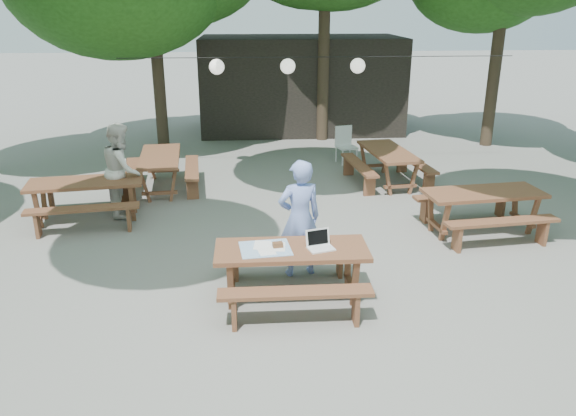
# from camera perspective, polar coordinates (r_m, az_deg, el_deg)

# --- Properties ---
(ground) EXTENTS (80.00, 80.00, 0.00)m
(ground) POSITION_cam_1_polar(r_m,az_deg,el_deg) (8.00, 4.34, -7.93)
(ground) COLOR slate
(ground) RESTS_ON ground
(pavilion) EXTENTS (6.00, 3.00, 2.80)m
(pavilion) POSITION_cam_1_polar(r_m,az_deg,el_deg) (17.71, 1.29, 12.51)
(pavilion) COLOR black
(pavilion) RESTS_ON ground
(main_picnic_table) EXTENTS (2.00, 1.58, 0.75)m
(main_picnic_table) POSITION_cam_1_polar(r_m,az_deg,el_deg) (7.49, 0.36, -6.62)
(main_picnic_table) COLOR brown
(main_picnic_table) RESTS_ON ground
(picnic_table_nw) EXTENTS (2.10, 1.83, 0.75)m
(picnic_table_nw) POSITION_cam_1_polar(r_m,az_deg,el_deg) (10.82, -19.72, 0.78)
(picnic_table_nw) COLOR brown
(picnic_table_nw) RESTS_ON ground
(picnic_table_ne) EXTENTS (2.08, 1.78, 0.75)m
(picnic_table_ne) POSITION_cam_1_polar(r_m,az_deg,el_deg) (10.18, 19.07, -0.32)
(picnic_table_ne) COLOR brown
(picnic_table_ne) RESTS_ON ground
(picnic_table_far_w) EXTENTS (1.75, 2.06, 0.75)m
(picnic_table_far_w) POSITION_cam_1_polar(r_m,az_deg,el_deg) (12.20, -12.78, 3.61)
(picnic_table_far_w) COLOR brown
(picnic_table_far_w) RESTS_ON ground
(picnic_table_far_e) EXTENTS (1.80, 2.08, 0.75)m
(picnic_table_far_e) POSITION_cam_1_polar(r_m,az_deg,el_deg) (12.50, 10.06, 4.21)
(picnic_table_far_e) COLOR brown
(picnic_table_far_e) RESTS_ON ground
(woman) EXTENTS (0.70, 0.53, 1.73)m
(woman) POSITION_cam_1_polar(r_m,az_deg,el_deg) (7.99, 1.18, -1.08)
(woman) COLOR #7D96E4
(woman) RESTS_ON ground
(second_person) EXTENTS (0.77, 0.92, 1.73)m
(second_person) POSITION_cam_1_polar(r_m,az_deg,el_deg) (10.80, -16.50, 3.78)
(second_person) COLOR silver
(second_person) RESTS_ON ground
(plastic_chair) EXTENTS (0.55, 0.55, 0.90)m
(plastic_chair) POSITION_cam_1_polar(r_m,az_deg,el_deg) (14.03, 5.91, 5.61)
(plastic_chair) COLOR silver
(plastic_chair) RESTS_ON ground
(laptop) EXTENTS (0.39, 0.34, 0.24)m
(laptop) POSITION_cam_1_polar(r_m,az_deg,el_deg) (7.32, 3.22, -3.61)
(laptop) COLOR white
(laptop) RESTS_ON main_picnic_table
(tabletop_clutter) EXTENTS (0.71, 0.62, 0.08)m
(tabletop_clutter) POSITION_cam_1_polar(r_m,az_deg,el_deg) (7.31, -2.07, -4.05)
(tabletop_clutter) COLOR #397EC2
(tabletop_clutter) RESTS_ON main_picnic_table
(paper_lanterns) EXTENTS (9.00, 0.34, 0.38)m
(paper_lanterns) POSITION_cam_1_polar(r_m,az_deg,el_deg) (13.08, 0.04, 14.22)
(paper_lanterns) COLOR black
(paper_lanterns) RESTS_ON ground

